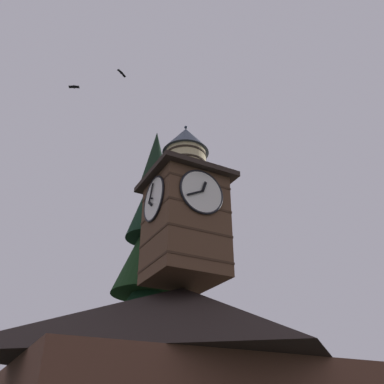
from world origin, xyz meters
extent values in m
pyramid|color=black|center=(0.00, -1.99, 5.17)|extent=(12.93, 10.74, 3.19)
cube|color=brown|center=(0.32, -1.17, 9.09)|extent=(3.00, 3.00, 4.65)
cube|color=#3C291C|center=(0.32, -1.17, 7.32)|extent=(3.04, 3.04, 0.10)
cube|color=#3C291C|center=(0.32, -1.17, 8.48)|extent=(3.04, 3.04, 0.10)
cube|color=#3C291C|center=(0.32, -1.17, 9.65)|extent=(3.04, 3.04, 0.10)
cube|color=#3C291C|center=(0.32, -1.17, 10.81)|extent=(3.04, 3.04, 0.10)
cylinder|color=white|center=(0.32, 0.36, 10.26)|extent=(2.02, 0.10, 2.02)
torus|color=black|center=(0.32, 0.39, 10.26)|extent=(2.12, 0.10, 2.12)
cube|color=black|center=(0.25, 0.46, 10.50)|extent=(0.27, 0.04, 0.52)
cube|color=black|center=(0.69, 0.46, 10.07)|extent=(0.77, 0.04, 0.45)
sphere|color=black|center=(0.32, 0.47, 10.26)|extent=(0.10, 0.10, 0.10)
cylinder|color=white|center=(1.86, -1.17, 10.26)|extent=(0.10, 2.02, 2.02)
torus|color=black|center=(1.88, -1.17, 10.26)|extent=(0.10, 2.12, 2.12)
cube|color=black|center=(1.96, -1.36, 10.10)|extent=(0.04, 0.46, 0.42)
cube|color=black|center=(1.96, -1.32, 10.65)|extent=(0.04, 0.38, 0.80)
sphere|color=black|center=(1.97, -1.17, 10.26)|extent=(0.10, 0.10, 0.10)
cube|color=#2D231E|center=(0.32, -1.17, 11.54)|extent=(3.70, 3.70, 0.25)
cylinder|color=beige|center=(0.32, -1.17, 12.42)|extent=(1.98, 1.98, 1.52)
cylinder|color=#2D2319|center=(0.32, -1.17, 11.92)|extent=(2.04, 2.04, 0.10)
cylinder|color=#2D2319|center=(0.32, -1.17, 12.42)|extent=(2.04, 2.04, 0.10)
cylinder|color=#2D2319|center=(0.32, -1.17, 12.93)|extent=(2.04, 2.04, 0.10)
cone|color=#384251|center=(0.32, -1.17, 13.93)|extent=(2.28, 2.28, 1.49)
sphere|color=#2D3847|center=(0.32, -1.17, 14.77)|extent=(0.16, 0.16, 0.16)
cone|color=black|center=(-0.45, -6.92, 3.39)|extent=(6.35, 6.35, 4.44)
cone|color=#12331C|center=(-0.45, -6.92, 6.99)|extent=(5.25, 5.25, 5.14)
cone|color=#173417|center=(-0.45, -6.92, 10.19)|extent=(4.16, 4.16, 5.04)
cone|color=black|center=(-0.45, -6.92, 13.30)|extent=(3.06, 3.06, 4.76)
cone|color=black|center=(-0.45, -6.92, 16.38)|extent=(1.96, 1.96, 4.42)
sphere|color=silver|center=(-14.76, -33.29, 15.47)|extent=(2.04, 2.04, 2.04)
ellipsoid|color=black|center=(3.06, -4.45, 20.15)|extent=(0.20, 0.22, 0.11)
cube|color=black|center=(2.90, -4.55, 20.15)|extent=(0.38, 0.31, 0.08)
cube|color=black|center=(3.21, -4.35, 20.15)|extent=(0.38, 0.31, 0.08)
ellipsoid|color=black|center=(5.75, -3.40, 16.96)|extent=(0.22, 0.27, 0.13)
cube|color=black|center=(5.63, -3.34, 16.96)|extent=(0.32, 0.27, 0.05)
cube|color=black|center=(5.87, -3.46, 16.96)|extent=(0.32, 0.27, 0.05)
camera|label=1|loc=(7.89, 13.65, 1.79)|focal=38.41mm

